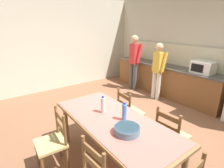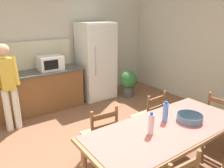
# 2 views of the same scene
# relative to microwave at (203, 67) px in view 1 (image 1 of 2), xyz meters

# --- Properties ---
(ground_plane) EXTENTS (8.32, 8.32, 0.00)m
(ground_plane) POSITION_rel_microwave_xyz_m (-0.31, -2.21, -1.04)
(ground_plane) COLOR brown
(wall_back) EXTENTS (6.52, 0.12, 2.90)m
(wall_back) POSITION_rel_microwave_xyz_m (-0.31, 0.45, 0.41)
(wall_back) COLOR beige
(wall_back) RESTS_ON ground
(wall_left) EXTENTS (0.12, 5.20, 2.90)m
(wall_left) POSITION_rel_microwave_xyz_m (-3.57, -2.21, 0.41)
(wall_left) COLOR beige
(wall_left) RESTS_ON ground
(kitchen_counter) EXTENTS (3.57, 0.66, 0.89)m
(kitchen_counter) POSITION_rel_microwave_xyz_m (-1.15, 0.02, -0.59)
(kitchen_counter) COLOR brown
(kitchen_counter) RESTS_ON ground
(counter_splashback) EXTENTS (3.53, 0.03, 0.60)m
(counter_splashback) POSITION_rel_microwave_xyz_m (-1.14, 0.33, 0.15)
(counter_splashback) COLOR beige
(counter_splashback) RESTS_ON kitchen_counter
(microwave) EXTENTS (0.50, 0.39, 0.30)m
(microwave) POSITION_rel_microwave_xyz_m (0.00, 0.00, 0.00)
(microwave) COLOR white
(microwave) RESTS_ON kitchen_counter
(dining_table) EXTENTS (2.07, 0.90, 0.77)m
(dining_table) POSITION_rel_microwave_xyz_m (0.31, -3.01, -0.35)
(dining_table) COLOR olive
(dining_table) RESTS_ON ground
(bottle_near_centre) EXTENTS (0.07, 0.07, 0.27)m
(bottle_near_centre) POSITION_rel_microwave_xyz_m (0.05, -3.01, -0.14)
(bottle_near_centre) COLOR silver
(bottle_near_centre) RESTS_ON dining_table
(bottle_off_centre) EXTENTS (0.07, 0.07, 0.27)m
(bottle_off_centre) POSITION_rel_microwave_xyz_m (0.41, -2.90, -0.14)
(bottle_off_centre) COLOR #4C8ED6
(bottle_off_centre) RESTS_ON dining_table
(serving_bowl) EXTENTS (0.32, 0.32, 0.09)m
(serving_bowl) POSITION_rel_microwave_xyz_m (0.67, -3.08, -0.22)
(serving_bowl) COLOR slate
(serving_bowl) RESTS_ON dining_table
(chair_side_near_left) EXTENTS (0.44, 0.43, 0.91)m
(chair_side_near_left) POSITION_rel_microwave_xyz_m (-0.15, -3.75, -0.60)
(chair_side_near_left) COLOR brown
(chair_side_near_left) RESTS_ON ground
(chair_side_far_left) EXTENTS (0.45, 0.44, 0.91)m
(chair_side_far_left) POSITION_rel_microwave_xyz_m (-0.16, -2.27, -0.60)
(chair_side_far_left) COLOR brown
(chair_side_far_left) RESTS_ON ground
(chair_side_far_right) EXTENTS (0.44, 0.42, 0.91)m
(chair_side_far_right) POSITION_rel_microwave_xyz_m (0.77, -2.27, -0.60)
(chair_side_far_right) COLOR brown
(chair_side_far_right) RESTS_ON ground
(person_at_sink) EXTENTS (0.44, 0.30, 1.74)m
(person_at_sink) POSITION_rel_microwave_xyz_m (-1.94, -0.50, -0.06)
(person_at_sink) COLOR #4C4C4C
(person_at_sink) RESTS_ON ground
(person_at_counter) EXTENTS (0.40, 0.27, 1.59)m
(person_at_counter) POSITION_rel_microwave_xyz_m (-0.97, -0.52, -0.15)
(person_at_counter) COLOR silver
(person_at_counter) RESTS_ON ground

